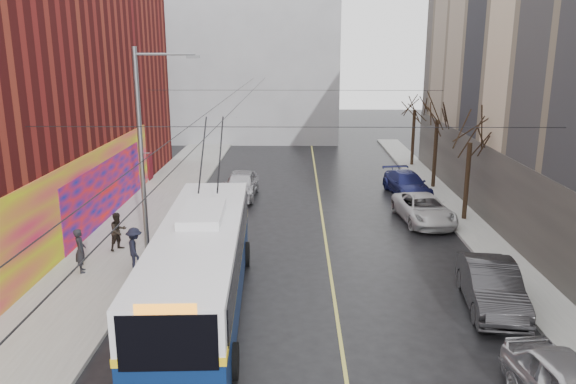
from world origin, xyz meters
name	(u,v)px	position (x,y,z in m)	size (l,w,h in m)	color
sidewalk_left	(123,244)	(-8.00, 12.00, 0.07)	(4.00, 60.00, 0.15)	gray
sidewalk_right	(489,245)	(9.00, 12.00, 0.07)	(2.00, 60.00, 0.15)	gray
lane_line	(324,232)	(1.50, 14.00, 0.00)	(0.12, 50.00, 0.01)	#BFB74C
building_far	(236,46)	(-6.00, 44.99, 9.02)	(20.50, 12.10, 18.00)	gray
streetlight_pole	(145,151)	(-6.14, 10.00, 4.85)	(2.65, 0.60, 9.00)	slate
catenary_wires	(243,105)	(-2.54, 14.77, 6.25)	(18.00, 60.00, 0.22)	black
tree_near	(471,128)	(9.00, 16.00, 4.98)	(3.20, 3.20, 6.40)	black
tree_mid	(438,108)	(9.00, 23.00, 5.25)	(3.20, 3.20, 6.68)	black
tree_far	(415,99)	(9.00, 30.00, 5.14)	(3.20, 3.20, 6.57)	black
pigeons_flying	(218,108)	(-3.03, 9.77, 6.62)	(3.02, 2.43, 1.50)	slate
trolleybus	(201,266)	(-3.20, 5.37, 1.68)	(3.42, 12.86, 6.04)	#091C47
parked_car_b	(491,286)	(6.98, 5.80, 0.81)	(1.72, 4.92, 1.62)	#27272A
parked_car_c	(424,209)	(6.80, 15.81, 0.71)	(2.35, 5.09, 1.41)	silver
parked_car_d	(407,184)	(6.96, 21.32, 0.72)	(2.00, 4.93, 1.43)	navy
following_car	(241,184)	(-3.31, 20.64, 0.81)	(1.92, 4.77, 1.63)	#AEADB2
pedestrian_a	(80,250)	(-8.58, 8.46, 1.06)	(0.66, 0.43, 1.82)	black
pedestrian_b	(118,231)	(-7.85, 11.02, 1.01)	(0.84, 0.65, 1.72)	black
pedestrian_c	(135,248)	(-6.50, 8.85, 1.02)	(1.12, 0.65, 1.74)	black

